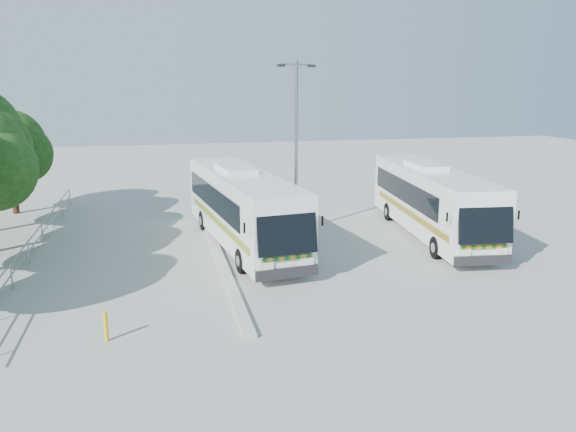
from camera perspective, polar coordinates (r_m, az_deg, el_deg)
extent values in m
plane|color=#969692|center=(22.65, -0.61, -5.41)|extent=(100.00, 100.00, 0.00)
cube|color=#B2B2AD|center=(24.15, -7.00, -4.13)|extent=(0.40, 16.00, 0.15)
cylinder|color=gray|center=(26.26, -24.52, -1.85)|extent=(0.06, 22.00, 0.06)
cylinder|color=gray|center=(26.36, -24.43, -2.69)|extent=(0.06, 22.00, 0.06)
cylinder|color=gray|center=(35.97, -21.52, 1.50)|extent=(0.06, 0.06, 1.00)
cylinder|color=#382314|center=(35.64, -26.08, 2.42)|extent=(0.36, 0.36, 2.77)
sphere|color=#19320D|center=(35.32, -26.50, 6.44)|extent=(4.03, 4.03, 4.03)
sphere|color=#19320D|center=(34.71, -25.39, 5.72)|extent=(3.28, 3.28, 3.28)
cube|color=white|center=(25.66, -4.70, 1.04)|extent=(3.88, 12.00, 3.00)
cube|color=black|center=(20.08, -0.13, -1.27)|extent=(2.30, 0.72, 1.91)
cube|color=black|center=(25.85, -7.74, 1.89)|extent=(1.20, 9.37, 1.08)
cube|color=black|center=(26.49, -2.46, 2.28)|extent=(1.20, 9.37, 1.08)
cube|color=#0B512A|center=(25.21, -7.24, -0.56)|extent=(1.28, 10.15, 0.28)
cylinder|color=black|center=(22.15, -4.71, -4.56)|extent=(0.41, 1.01, 0.98)
cylinder|color=black|center=(22.82, 0.68, -3.98)|extent=(0.41, 1.01, 0.98)
cylinder|color=black|center=(28.88, -8.57, -0.43)|extent=(0.41, 1.01, 0.98)
cylinder|color=black|center=(29.39, -4.34, -0.08)|extent=(0.41, 1.01, 0.98)
cube|color=white|center=(28.14, 14.31, 1.66)|extent=(3.69, 11.68, 2.92)
cube|color=black|center=(22.91, 19.45, -0.37)|extent=(2.24, 0.69, 1.86)
cube|color=black|center=(28.20, 11.63, 2.56)|extent=(1.10, 9.13, 1.05)
cube|color=black|center=(29.05, 16.19, 2.62)|extent=(1.10, 9.13, 1.05)
cube|color=#0F5A0C|center=(27.58, 12.09, 0.37)|extent=(1.17, 9.88, 0.27)
cylinder|color=black|center=(24.69, 14.85, -3.12)|extent=(0.39, 0.98, 0.96)
cylinder|color=black|center=(25.55, 19.37, -2.89)|extent=(0.39, 0.98, 0.96)
cylinder|color=black|center=(31.07, 10.19, 0.45)|extent=(0.39, 0.98, 0.96)
cylinder|color=black|center=(31.76, 13.93, 0.55)|extent=(0.39, 0.98, 0.96)
cylinder|color=gray|center=(27.62, 0.84, 6.87)|extent=(0.21, 0.21, 8.36)
cylinder|color=gray|center=(27.46, 0.87, 15.14)|extent=(1.63, 0.55, 0.08)
cube|color=black|center=(27.05, -0.71, 15.06)|extent=(0.40, 0.28, 0.13)
cube|color=black|center=(27.90, 2.40, 14.99)|extent=(0.40, 0.28, 0.13)
cylinder|color=#E1B40D|center=(17.27, -18.01, -10.62)|extent=(0.15, 0.15, 0.90)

